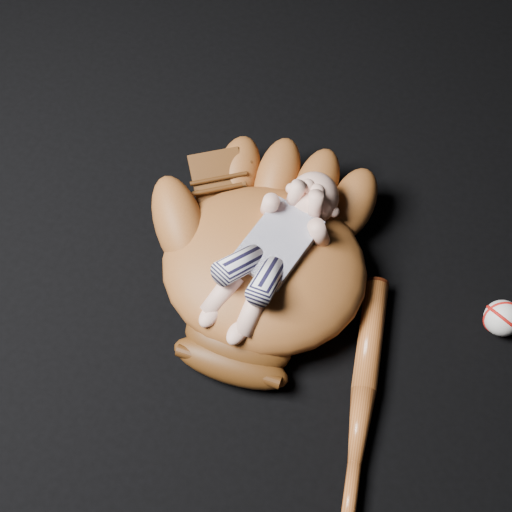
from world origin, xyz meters
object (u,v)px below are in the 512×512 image
(baseball_glove, at_px, (264,262))
(baseball, at_px, (502,318))
(baseball_bat, at_px, (362,405))
(newborn_baby, at_px, (269,254))

(baseball_glove, relative_size, baseball, 8.03)
(baseball_bat, bearing_deg, baseball_glove, 145.07)
(baseball_bat, height_order, baseball, baseball)
(baseball_glove, bearing_deg, baseball_bat, -37.11)
(newborn_baby, xyz_separation_m, baseball_bat, (0.23, -0.16, -0.11))
(baseball_glove, xyz_separation_m, baseball, (0.43, 0.07, -0.05))
(newborn_baby, bearing_deg, baseball, 23.46)
(baseball_bat, bearing_deg, newborn_baby, 145.08)
(baseball_glove, distance_m, newborn_baby, 0.05)
(baseball_glove, relative_size, newborn_baby, 1.51)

